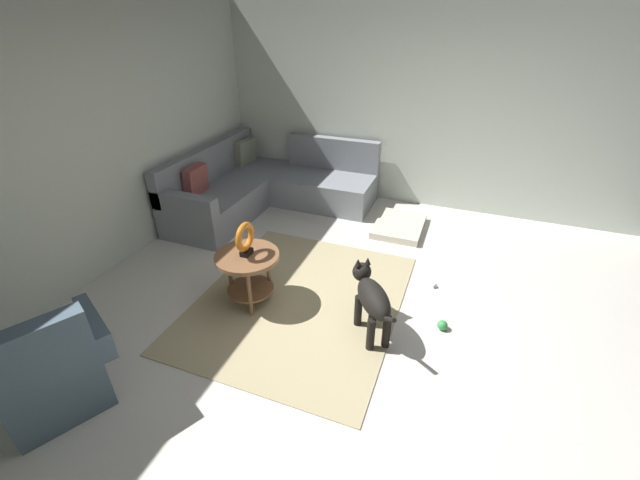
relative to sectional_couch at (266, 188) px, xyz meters
The scene contains 12 objects.
ground_plane 2.85m from the sectional_couch, 134.48° to the right, with size 6.00×6.00×0.10m, color silver.
wall_back 2.43m from the sectional_couch, 155.18° to the left, with size 6.00×0.12×2.70m, color silver.
wall_right 2.47m from the sectional_couch, 64.73° to the right, with size 0.12×6.00×2.70m, color silver.
area_rug 2.28m from the sectional_couch, 144.24° to the right, with size 2.30×1.90×0.01m, color tan.
sectional_couch is the anchor object (origin of this frame).
armchair 3.56m from the sectional_couch, behind, with size 0.99×0.90×0.88m.
side_table 2.20m from the sectional_couch, 156.34° to the right, with size 0.60×0.60×0.54m.
torus_sculpture 2.24m from the sectional_couch, 156.34° to the right, with size 0.28×0.08×0.33m.
dog_bed_mat 1.96m from the sectional_couch, 90.16° to the right, with size 0.80×0.60×0.09m, color beige.
dog 2.90m from the sectional_couch, 134.19° to the right, with size 0.72×0.54×0.63m.
dog_toy_ball 3.21m from the sectional_couch, 123.16° to the right, with size 0.09×0.09×0.09m, color green.
dog_toy_rope 2.74m from the sectional_couch, 113.65° to the right, with size 0.05×0.05×0.16m, color silver.
Camera 1 is at (-2.70, -0.61, 2.50)m, focal length 22.46 mm.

